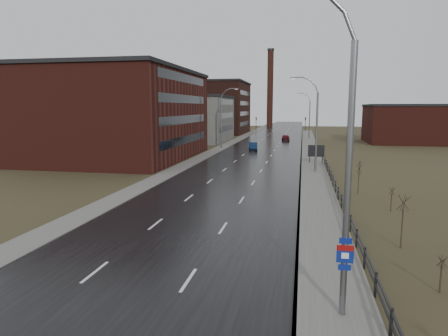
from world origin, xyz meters
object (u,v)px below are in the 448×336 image
at_px(car_far, 286,138).
at_px(streetlight_main, 340,157).
at_px(billboard, 316,151).
at_px(car_near, 253,147).

bearing_deg(car_far, streetlight_main, 88.47).
bearing_deg(streetlight_main, billboard, 89.14).
bearing_deg(billboard, car_near, 124.16).
bearing_deg(car_near, car_far, 70.23).
distance_m(billboard, car_near, 19.05).
bearing_deg(car_near, billboard, -63.47).
bearing_deg(car_far, car_near, 72.65).
relative_size(streetlight_main, car_far, 2.79).
distance_m(streetlight_main, billboard, 41.84).
bearing_deg(car_far, billboard, 93.32).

